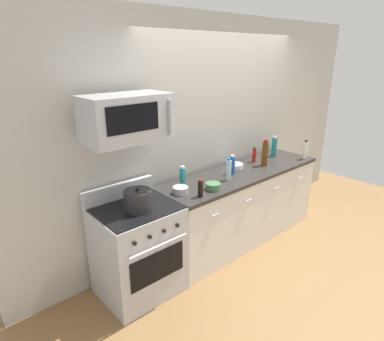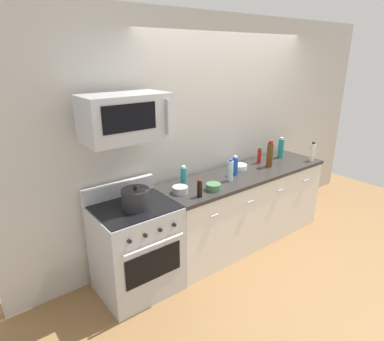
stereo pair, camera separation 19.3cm
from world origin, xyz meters
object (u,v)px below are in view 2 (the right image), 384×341
object	(u,v)px
bottle_sparkling_teal	(281,148)
range_oven	(136,247)
stockpot	(136,199)
bottle_soda_blue	(235,166)
bottle_dish_soap	(184,176)
bottle_wine_amber	(270,154)
bowl_steel_prep	(180,190)
bottle_soy_sauce_dark	(200,189)
bottle_vinegar_white	(313,152)
bowl_green_glaze	(213,187)
bowl_white_ceramic	(239,167)
bottle_water_clear	(230,170)
microwave	(125,117)
bottle_hot_sauce_red	(259,156)

from	to	relation	value
bottle_sparkling_teal	range_oven	bearing A→B (deg)	-176.91
stockpot	bottle_soda_blue	bearing A→B (deg)	3.04
bottle_dish_soap	bottle_wine_amber	xyz separation A→B (m)	(1.21, -0.18, 0.06)
bottle_wine_amber	bowl_steel_prep	bearing A→B (deg)	179.37
bottle_wine_amber	stockpot	distance (m)	1.90
bottle_soy_sauce_dark	stockpot	xyz separation A→B (m)	(-0.62, 0.16, 0.01)
bottle_vinegar_white	bowl_green_glaze	bearing A→B (deg)	177.94
bottle_dish_soap	bowl_steel_prep	bearing A→B (deg)	-135.57
range_oven	bowl_white_ceramic	size ratio (longest dim) A/B	5.46
bottle_wine_amber	bottle_soy_sauce_dark	bearing A→B (deg)	-171.99
stockpot	bottle_water_clear	bearing A→B (deg)	-1.51
bowl_white_ceramic	bowl_green_glaze	bearing A→B (deg)	-156.14
bowl_green_glaze	bottle_dish_soap	bearing A→B (deg)	116.71
microwave	bowl_steel_prep	size ratio (longest dim) A/B	4.61
bowl_white_ceramic	bowl_steel_prep	size ratio (longest dim) A/B	1.21
stockpot	bottle_soy_sauce_dark	bearing A→B (deg)	-14.59
bottle_soy_sauce_dark	bottle_soda_blue	bearing A→B (deg)	17.85
bottle_sparkling_teal	bottle_vinegar_white	distance (m)	0.41
bottle_water_clear	bottle_hot_sauce_red	bearing A→B (deg)	16.74
range_oven	bottle_soda_blue	distance (m)	1.46
bottle_dish_soap	bottle_hot_sauce_red	size ratio (longest dim) A/B	1.02
bowl_green_glaze	bottle_wine_amber	bearing A→B (deg)	7.23
bottle_sparkling_teal	bowl_green_glaze	bearing A→B (deg)	-168.73
range_oven	bottle_hot_sauce_red	size ratio (longest dim) A/B	5.15
bottle_water_clear	stockpot	size ratio (longest dim) A/B	0.98
microwave	bowl_white_ceramic	distance (m)	1.74
bottle_sparkling_teal	bowl_white_ceramic	bearing A→B (deg)	179.29
range_oven	bottle_wine_amber	size ratio (longest dim) A/B	3.21
bowl_white_ceramic	bottle_soy_sauce_dark	bearing A→B (deg)	-158.99
bottle_hot_sauce_red	bottle_vinegar_white	world-z (taller)	bottle_vinegar_white
range_oven	bottle_hot_sauce_red	world-z (taller)	bottle_hot_sauce_red
bowl_white_ceramic	microwave	bearing A→B (deg)	-176.63
bottle_hot_sauce_red	bottle_soy_sauce_dark	bearing A→B (deg)	-164.65
bottle_vinegar_white	bottle_water_clear	bearing A→B (deg)	173.89
range_oven	bottle_hot_sauce_red	xyz separation A→B (m)	(1.91, 0.14, 0.55)
bottle_water_clear	bottle_dish_soap	size ratio (longest dim) A/B	1.19
bottle_water_clear	bottle_soda_blue	bearing A→B (deg)	29.96
stockpot	bowl_white_ceramic	bearing A→B (deg)	7.00
bottle_water_clear	bowl_green_glaze	bearing A→B (deg)	-165.28
bottle_vinegar_white	stockpot	bearing A→B (deg)	176.01
bowl_steel_prep	range_oven	bearing A→B (deg)	177.75
bottle_vinegar_white	bowl_steel_prep	world-z (taller)	bottle_vinegar_white
bottle_sparkling_teal	stockpot	xyz separation A→B (m)	(-2.33, -0.18, -0.04)
bottle_vinegar_white	bowl_green_glaze	size ratio (longest dim) A/B	1.60
bottle_water_clear	bottle_vinegar_white	bearing A→B (deg)	-6.11
range_oven	bowl_white_ceramic	distance (m)	1.62
bottle_soy_sauce_dark	bottle_vinegar_white	distance (m)	1.91
microwave	bottle_sparkling_teal	xyz separation A→B (m)	(2.33, 0.08, -0.70)
range_oven	bowl_green_glaze	world-z (taller)	range_oven
bottle_vinegar_white	bottle_soda_blue	bearing A→B (deg)	168.15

